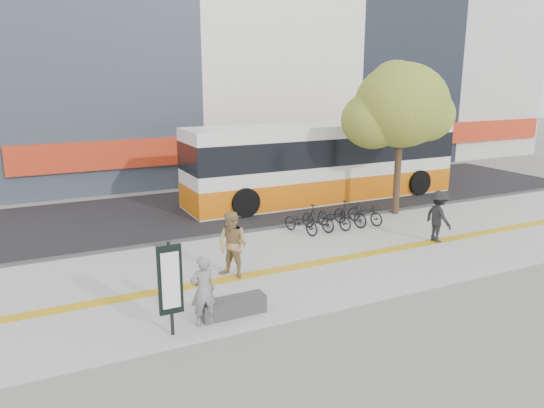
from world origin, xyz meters
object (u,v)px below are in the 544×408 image
bus (324,164)px  street_tree (399,107)px  signboard (170,281)px  pedestrian_tan (233,245)px  seated_woman (203,291)px  bench (233,307)px  pedestrian_dark (438,217)px

bus → street_tree: bearing=-71.7°
signboard → pedestrian_tan: (2.53, 2.60, -0.32)m
seated_woman → pedestrian_tan: pedestrian_tan is taller
signboard → pedestrian_tan: size_ratio=1.13×
street_tree → pedestrian_tan: 10.20m
street_tree → seated_woman: street_tree is taller
bench → seated_woman: bearing=-169.7°
bench → street_tree: street_tree is taller
bench → bus: bearing=48.6°
signboard → street_tree: size_ratio=0.35×
signboard → bus: size_ratio=0.17×
bus → pedestrian_dark: size_ratio=7.32×
bus → pedestrian_tan: (-7.63, -7.40, -0.67)m
bench → signboard: (-1.60, -0.31, 1.06)m
bus → pedestrian_dark: bus is taller
signboard → pedestrian_dark: bearing=13.8°
signboard → street_tree: bearing=29.1°
signboard → seated_woman: size_ratio=1.30×
pedestrian_dark → bus: bearing=3.8°
street_tree → pedestrian_dark: size_ratio=3.48×
street_tree → signboard: bearing=-150.9°
signboard → pedestrian_tan: signboard is taller
signboard → pedestrian_tan: 3.65m
bus → seated_woman: 13.61m
seated_woman → pedestrian_dark: bearing=-164.7°
street_tree → bench: bearing=-148.4°
street_tree → bus: bearing=108.3°
bench → street_tree: 12.23m
bench → pedestrian_tan: 2.59m
bus → pedestrian_dark: bearing=-89.6°
bench → signboard: bearing=-169.2°
signboard → seated_woman: bearing=11.3°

